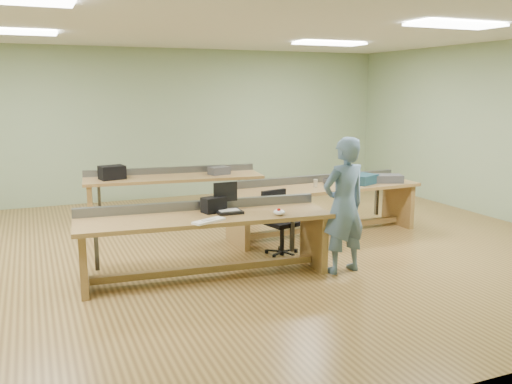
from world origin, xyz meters
TOP-DOWN VIEW (x-y plane):
  - floor at (0.00, 0.00)m, footprint 10.00×10.00m
  - ceiling at (0.00, 0.00)m, footprint 10.00×10.00m
  - wall_back at (0.00, 4.00)m, footprint 10.00×0.04m
  - wall_front at (0.00, -4.00)m, footprint 10.00×0.04m
  - wall_right at (5.00, 0.00)m, footprint 0.04×8.00m
  - fluor_panels at (0.00, 0.00)m, footprint 6.20×3.50m
  - workbench_front at (-0.53, -0.90)m, footprint 3.03×1.04m
  - workbench_mid at (1.73, 0.27)m, footprint 3.09×0.92m
  - workbench_back at (-0.14, 2.07)m, footprint 3.04×1.09m
  - person at (1.07, -1.39)m, footprint 0.65×0.47m
  - laptop_base at (-0.23, -0.91)m, footprint 0.30×0.25m
  - laptop_screen at (-0.23, -0.80)m, footprint 0.30×0.02m
  - keyboard at (-0.58, -1.24)m, footprint 0.42×0.29m
  - trackball_mouse at (0.28, -1.24)m, footprint 0.17×0.19m
  - camera_bag at (-0.38, -0.80)m, footprint 0.31×0.24m
  - task_chair at (0.67, -0.45)m, footprint 0.55×0.55m
  - parts_bin_teal at (2.40, 0.18)m, footprint 0.50×0.45m
  - parts_bin_grey at (2.84, 0.15)m, footprint 0.51×0.42m
  - mug at (1.82, 0.33)m, footprint 0.15×0.15m
  - drinks_can at (1.57, 0.22)m, footprint 0.08×0.08m
  - storage_box_back at (-1.16, 2.13)m, footprint 0.44×0.35m
  - tray_back at (0.62, 1.94)m, footprint 0.37×0.30m

SIDE VIEW (x-z plane):
  - floor at x=0.00m, z-range 0.00..0.00m
  - task_chair at x=0.67m, z-range -0.12..0.75m
  - workbench_front at x=-0.53m, z-range 0.13..0.99m
  - workbench_back at x=-0.14m, z-range 0.13..0.99m
  - workbench_mid at x=1.73m, z-range 0.13..0.99m
  - keyboard at x=-0.58m, z-range 0.75..0.77m
  - laptop_base at x=-0.23m, z-range 0.75..0.78m
  - trackball_mouse at x=0.28m, z-range 0.75..0.82m
  - mug at x=1.82m, z-range 0.75..0.85m
  - drinks_can at x=1.57m, z-range 0.75..0.87m
  - parts_bin_grey at x=2.84m, z-range 0.75..0.87m
  - tray_back at x=0.62m, z-range 0.75..0.88m
  - parts_bin_teal at x=2.40m, z-range 0.75..0.89m
  - person at x=1.07m, z-range 0.00..1.66m
  - camera_bag at x=-0.38m, z-range 0.75..0.94m
  - storage_box_back at x=-1.16m, z-range 0.75..0.97m
  - laptop_screen at x=-0.23m, z-range 0.87..1.10m
  - wall_back at x=0.00m, z-range 0.00..3.00m
  - wall_front at x=0.00m, z-range 0.00..3.00m
  - wall_right at x=5.00m, z-range 0.00..3.00m
  - fluor_panels at x=0.00m, z-range 2.96..2.99m
  - ceiling at x=0.00m, z-range 3.00..3.00m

